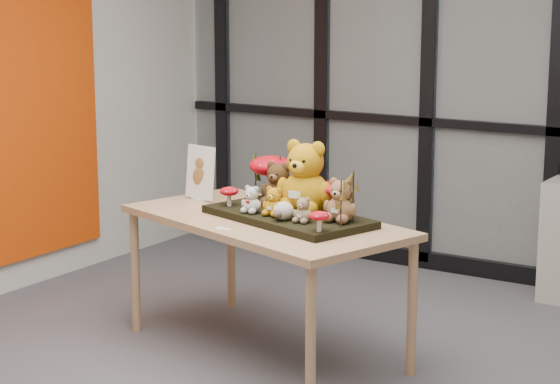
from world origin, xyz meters
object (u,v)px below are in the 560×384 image
Objects in this scene: display_table at (265,230)px; mushroom_front_left at (229,195)px; bear_small_yellow at (274,200)px; plush_cream_hedgehog at (283,210)px; bear_white_bow at (252,198)px; bear_beige_small at (303,208)px; bear_brown_medium at (279,181)px; bear_tan_back at (341,198)px; mushroom_back_right at (334,196)px; bear_pooh_yellow at (306,173)px; mushroom_front_right at (319,220)px; sign_holder at (200,175)px; diorama_tray at (288,217)px; mushroom_back_left at (271,175)px.

display_table is 15.09× the size of mushroom_front_left.
bear_small_yellow reaches higher than mushroom_front_left.
plush_cream_hedgehog is (0.10, -0.06, -0.03)m from bear_small_yellow.
bear_white_bow is 0.35m from bear_beige_small.
bear_white_bow is at bearing -79.08° from bear_brown_medium.
mushroom_front_left is (-0.22, -0.15, -0.08)m from bear_brown_medium.
bear_tan_back reaches higher than bear_small_yellow.
mushroom_back_right is (0.04, 0.24, 0.03)m from bear_beige_small.
bear_pooh_yellow is 4.05× the size of plush_cream_hedgehog.
mushroom_front_right is 1.15m from sign_holder.
bear_white_bow is at bearing -15.95° from sign_holder.
mushroom_front_left is (-0.20, 0.07, -0.02)m from bear_white_bow.
bear_small_yellow is 1.61× the size of plush_cream_hedgehog.
sign_holder reaches higher than display_table.
mushroom_front_right is (0.02, -0.25, -0.07)m from bear_tan_back.
diorama_tray is 7.87× the size of mushroom_front_left.
plush_cream_hedgehog is 0.30m from mushroom_back_right.
bear_beige_small is at bearing 143.26° from mushroom_front_right.
bear_pooh_yellow is at bearing -30.12° from mushroom_back_left.
bear_white_bow is 0.24m from plush_cream_hedgehog.
bear_brown_medium is 0.85× the size of sign_holder.
bear_small_yellow is 1.15× the size of bear_beige_small.
diorama_tray is 0.22m from bear_white_bow.
diorama_tray is 3.42× the size of bear_brown_medium.
bear_white_bow is 0.60m from sign_holder.
sign_holder is at bearing 170.64° from bear_white_bow.
bear_white_bow is (-0.04, -0.07, 0.19)m from display_table.
bear_brown_medium is at bearing 100.92° from bear_white_bow.
mushroom_front_left is at bearing -175.89° from bear_beige_small.
bear_tan_back is 0.67m from mushroom_back_left.
plush_cream_hedgehog is 0.84m from sign_holder.
display_table is at bearing -0.57° from mushroom_front_left.
mushroom_back_right is at bearing 75.13° from plush_cream_hedgehog.
bear_beige_small is (0.11, -0.20, -0.14)m from bear_pooh_yellow.
sign_holder is at bearing 177.27° from bear_beige_small.
diorama_tray is at bearing 3.12° from mushroom_front_left.
bear_small_yellow reaches higher than mushroom_front_right.
mushroom_back_left is 1.37× the size of mushroom_back_right.
mushroom_back_left reaches higher than mushroom_front_right.
bear_white_bow reaches higher than mushroom_front_right.
bear_tan_back is 0.26m from mushroom_front_right.
bear_beige_small is 0.46× the size of sign_holder.
mushroom_back_right is at bearing 149.91° from bear_tan_back.
bear_brown_medium reaches higher than display_table.
bear_pooh_yellow reaches higher than bear_tan_back.
bear_small_yellow is at bearing -92.68° from diorama_tray.
diorama_tray is 0.14m from bear_small_yellow.
sign_holder is at bearing -173.63° from bear_tan_back.
bear_beige_small reaches higher than display_table.
bear_brown_medium is 2.30× the size of mushroom_front_left.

